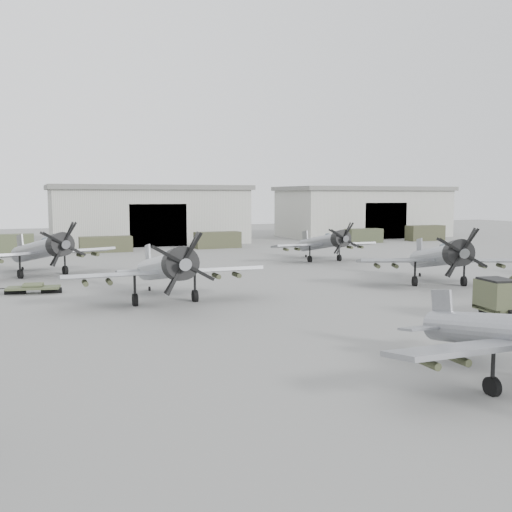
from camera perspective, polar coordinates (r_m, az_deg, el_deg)
The scene contains 13 objects.
ground at distance 30.59m, azimuth 13.56°, elevation -7.62°, with size 220.00×220.00×0.00m, color slate.
hangar_center at distance 87.83m, azimuth -10.71°, elevation 4.14°, with size 29.00×14.80×8.70m.
hangar_right at distance 102.40m, azimuth 10.67°, elevation 4.39°, with size 29.00×14.80×8.70m.
support_truck_2 at distance 74.32m, azimuth -23.58°, elevation 1.02°, with size 5.91×2.20×2.56m, color #434A30.
support_truck_3 at distance 74.93m, azimuth -14.78°, elevation 1.14°, with size 6.48×2.20×1.98m, color #3C3E29.
support_truck_4 at distance 78.24m, azimuth -3.87°, elevation 1.61°, with size 6.26×2.20×2.22m, color #3C3E28.
support_truck_6 at distance 88.44m, azimuth 10.73°, elevation 2.00°, with size 5.65×2.20×2.13m, color #383D28.
support_truck_7 at distance 95.16m, azimuth 16.56°, elevation 2.22°, with size 6.29×2.20×2.42m, color #373825.
aircraft_mid_1 at distance 37.96m, azimuth -9.03°, elevation -1.15°, with size 13.29×11.96×5.35m.
aircraft_mid_2 at distance 47.21m, azimuth 17.98°, elevation -0.07°, with size 12.77×11.54×5.18m.
aircraft_far_0 at distance 53.74m, azimuth -20.53°, elevation 0.61°, with size 13.19×11.87×5.29m.
aircraft_far_1 at distance 62.16m, azimuth 6.95°, elevation 1.39°, with size 11.79×10.60×4.72m.
tug_trailer at distance 45.27m, azimuth -24.23°, elevation -2.95°, with size 6.51×2.38×1.29m.
Camera 1 is at (-17.48, -24.06, 7.14)m, focal length 40.00 mm.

